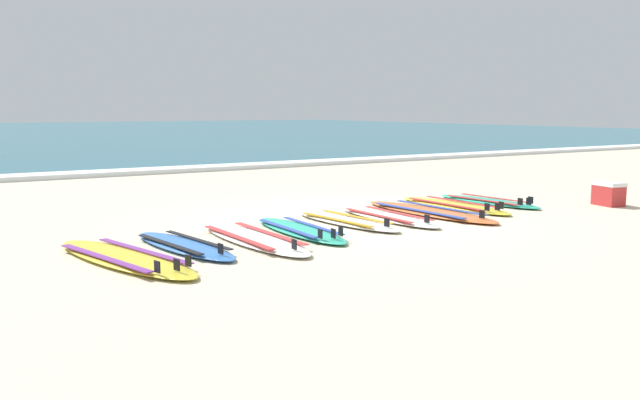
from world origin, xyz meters
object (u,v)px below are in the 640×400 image
object	(u,v)px
surfboard_6	(429,211)
surfboard_8	(488,201)
surfboard_2	(253,238)
surfboard_5	(388,217)
surfboard_7	(454,205)
surfboard_4	(346,221)
cooler_box	(609,194)
surfboard_1	(184,245)
surfboard_3	(300,230)
surfboard_0	(124,258)

from	to	relation	value
surfboard_6	surfboard_8	distance (m)	1.57
surfboard_2	surfboard_8	world-z (taller)	same
surfboard_5	surfboard_7	world-z (taller)	same
surfboard_4	cooler_box	xyz separation A→B (m)	(4.54, -0.81, 0.16)
surfboard_1	surfboard_3	distance (m)	1.57
surfboard_8	cooler_box	xyz separation A→B (m)	(1.49, -1.16, 0.16)
surfboard_7	cooler_box	size ratio (longest dim) A/B	4.49
surfboard_6	cooler_box	bearing A→B (deg)	-15.79
surfboard_2	surfboard_3	distance (m)	0.75
surfboard_8	cooler_box	size ratio (longest dim) A/B	4.00
surfboard_2	surfboard_8	distance (m)	4.70
surfboard_1	surfboard_7	world-z (taller)	same
surfboard_8	surfboard_5	bearing A→B (deg)	-170.99
surfboard_3	surfboard_4	bearing A→B (deg)	15.22
surfboard_1	surfboard_4	bearing A→B (deg)	8.59
surfboard_1	surfboard_4	xyz separation A→B (m)	(2.43, 0.37, -0.00)
surfboard_1	surfboard_3	bearing A→B (deg)	4.82
surfboard_0	cooler_box	distance (m)	7.70
surfboard_0	surfboard_7	world-z (taller)	same
surfboard_2	surfboard_4	distance (m)	1.64
surfboard_0	surfboard_6	size ratio (longest dim) A/B	0.97
surfboard_2	cooler_box	size ratio (longest dim) A/B	4.72
surfboard_0	surfboard_4	distance (m)	3.22
surfboard_1	surfboard_2	world-z (taller)	same
surfboard_0	cooler_box	size ratio (longest dim) A/B	5.00
surfboard_0	surfboard_1	distance (m)	0.78
surfboard_0	surfboard_8	size ratio (longest dim) A/B	1.25
cooler_box	surfboard_3	bearing A→B (deg)	173.94
surfboard_3	surfboard_8	world-z (taller)	same
surfboard_6	surfboard_7	distance (m)	0.79
surfboard_4	surfboard_8	distance (m)	3.06
surfboard_0	surfboard_1	size ratio (longest dim) A/B	1.25
surfboard_3	surfboard_6	xyz separation A→B (m)	(2.37, 0.28, -0.00)
surfboard_2	surfboard_0	bearing A→B (deg)	-171.90
surfboard_7	cooler_box	distance (m)	2.56
surfboard_1	surfboard_5	distance (m)	3.14
surfboard_8	surfboard_2	bearing A→B (deg)	-170.69
surfboard_2	surfboard_5	world-z (taller)	same
surfboard_2	surfboard_8	xyz separation A→B (m)	(4.63, 0.76, 0.00)
surfboard_1	surfboard_2	distance (m)	0.84
surfboard_2	surfboard_6	size ratio (longest dim) A/B	0.92
surfboard_1	cooler_box	xyz separation A→B (m)	(6.96, -0.44, 0.16)
surfboard_5	cooler_box	size ratio (longest dim) A/B	4.11
surfboard_4	surfboard_8	xyz separation A→B (m)	(3.04, 0.35, 0.00)
cooler_box	surfboard_1	bearing A→B (deg)	176.37
surfboard_3	surfboard_7	xyz separation A→B (m)	(3.11, 0.55, -0.00)
surfboard_7	surfboard_8	world-z (taller)	same
surfboard_1	surfboard_6	size ratio (longest dim) A/B	0.78
surfboard_7	cooler_box	xyz separation A→B (m)	(2.29, -1.12, 0.16)
surfboard_4	surfboard_7	distance (m)	2.27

